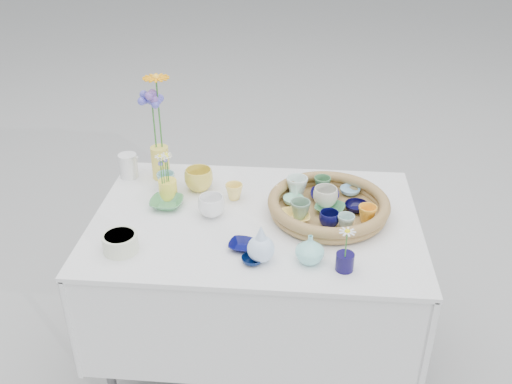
# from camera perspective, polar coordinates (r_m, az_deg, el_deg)

# --- Properties ---
(ground) EXTENTS (80.00, 80.00, 0.00)m
(ground) POSITION_cam_1_polar(r_m,az_deg,el_deg) (2.70, -0.04, -16.46)
(ground) COLOR #979796
(display_table) EXTENTS (1.26, 0.86, 0.77)m
(display_table) POSITION_cam_1_polar(r_m,az_deg,el_deg) (2.70, -0.04, -16.46)
(display_table) COLOR white
(display_table) RESTS_ON ground
(wicker_tray) EXTENTS (0.47, 0.47, 0.08)m
(wicker_tray) POSITION_cam_1_polar(r_m,az_deg,el_deg) (2.23, 7.25, -1.40)
(wicker_tray) COLOR brown
(wicker_tray) RESTS_ON display_table
(tray_ceramic_0) EXTENTS (0.12, 0.12, 0.03)m
(tray_ceramic_0) POSITION_cam_1_polar(r_m,az_deg,el_deg) (2.31, 6.88, -0.36)
(tray_ceramic_0) COLOR #110C46
(tray_ceramic_0) RESTS_ON wicker_tray
(tray_ceramic_1) EXTENTS (0.12, 0.12, 0.03)m
(tray_ceramic_1) POSITION_cam_1_polar(r_m,az_deg,el_deg) (2.25, 10.02, -1.49)
(tray_ceramic_1) COLOR black
(tray_ceramic_1) RESTS_ON wicker_tray
(tray_ceramic_2) EXTENTS (0.08, 0.08, 0.07)m
(tray_ceramic_2) POSITION_cam_1_polar(r_m,az_deg,el_deg) (2.18, 11.07, -2.17)
(tray_ceramic_2) COLOR #F4A126
(tray_ceramic_2) RESTS_ON wicker_tray
(tray_ceramic_3) EXTENTS (0.15, 0.15, 0.03)m
(tray_ceramic_3) POSITION_cam_1_polar(r_m,az_deg,el_deg) (2.23, 7.39, -1.65)
(tray_ceramic_3) COLOR #428153
(tray_ceramic_3) RESTS_ON wicker_tray
(tray_ceramic_4) EXTENTS (0.09, 0.09, 0.07)m
(tray_ceramic_4) POSITION_cam_1_polar(r_m,az_deg,el_deg) (2.17, 4.44, -1.77)
(tray_ceramic_4) COLOR slate
(tray_ceramic_4) RESTS_ON wicker_tray
(tray_ceramic_5) EXTENTS (0.10, 0.10, 0.03)m
(tray_ceramic_5) POSITION_cam_1_polar(r_m,az_deg,el_deg) (2.27, 3.77, -0.85)
(tray_ceramic_5) COLOR #99DFBE
(tray_ceramic_5) RESTS_ON wicker_tray
(tray_ceramic_6) EXTENTS (0.09, 0.09, 0.08)m
(tray_ceramic_6) POSITION_cam_1_polar(r_m,az_deg,el_deg) (2.31, 4.11, 0.55)
(tray_ceramic_6) COLOR silver
(tray_ceramic_6) RESTS_ON wicker_tray
(tray_ceramic_7) EXTENTS (0.13, 0.13, 0.08)m
(tray_ceramic_7) POSITION_cam_1_polar(r_m,az_deg,el_deg) (2.26, 6.95, -0.49)
(tray_ceramic_7) COLOR beige
(tray_ceramic_7) RESTS_ON wicker_tray
(tray_ceramic_8) EXTENTS (0.10, 0.10, 0.03)m
(tray_ceramic_8) POSITION_cam_1_polar(r_m,az_deg,el_deg) (2.36, 9.37, 0.10)
(tray_ceramic_8) COLOR #7CAECE
(tray_ceramic_8) RESTS_ON wicker_tray
(tray_ceramic_9) EXTENTS (0.10, 0.10, 0.06)m
(tray_ceramic_9) POSITION_cam_1_polar(r_m,az_deg,el_deg) (2.13, 7.32, -2.71)
(tray_ceramic_9) COLOR #08093C
(tray_ceramic_9) RESTS_ON wicker_tray
(tray_ceramic_10) EXTENTS (0.14, 0.14, 0.03)m
(tray_ceramic_10) POSITION_cam_1_polar(r_m,az_deg,el_deg) (2.16, 3.85, -2.52)
(tray_ceramic_10) COLOR #FFD15C
(tray_ceramic_10) RESTS_ON wicker_tray
(tray_ceramic_11) EXTENTS (0.09, 0.09, 0.06)m
(tray_ceramic_11) POSITION_cam_1_polar(r_m,az_deg,el_deg) (2.12, 8.96, -3.03)
(tray_ceramic_11) COLOR #9BBFB7
(tray_ceramic_11) RESTS_ON wicker_tray
(tray_ceramic_12) EXTENTS (0.09, 0.09, 0.06)m
(tray_ceramic_12) POSITION_cam_1_polar(r_m,az_deg,el_deg) (2.36, 6.64, 0.77)
(tray_ceramic_12) COLOR #427649
(tray_ceramic_12) RESTS_ON wicker_tray
(loose_ceramic_0) EXTENTS (0.16, 0.16, 0.09)m
(loose_ceramic_0) POSITION_cam_1_polar(r_m,az_deg,el_deg) (2.40, -5.75, 1.25)
(loose_ceramic_0) COLOR gold
(loose_ceramic_0) RESTS_ON display_table
(loose_ceramic_1) EXTENTS (0.08, 0.08, 0.07)m
(loose_ceramic_1) POSITION_cam_1_polar(r_m,az_deg,el_deg) (2.32, -2.20, 0.04)
(loose_ceramic_1) COLOR #FFDE6A
(loose_ceramic_1) RESTS_ON display_table
(loose_ceramic_2) EXTENTS (0.14, 0.14, 0.03)m
(loose_ceramic_2) POSITION_cam_1_polar(r_m,az_deg,el_deg) (2.31, -8.92, -1.09)
(loose_ceramic_2) COLOR #4A925A
(loose_ceramic_2) RESTS_ON display_table
(loose_ceramic_3) EXTENTS (0.13, 0.13, 0.08)m
(loose_ceramic_3) POSITION_cam_1_polar(r_m,az_deg,el_deg) (2.22, -4.48, -1.41)
(loose_ceramic_3) COLOR white
(loose_ceramic_3) RESTS_ON display_table
(loose_ceramic_4) EXTENTS (0.11, 0.11, 0.02)m
(loose_ceramic_4) POSITION_cam_1_polar(r_m,az_deg,el_deg) (2.04, -1.41, -5.36)
(loose_ceramic_4) COLOR #050749
(loose_ceramic_4) RESTS_ON display_table
(loose_ceramic_5) EXTENTS (0.10, 0.10, 0.07)m
(loose_ceramic_5) POSITION_cam_1_polar(r_m,az_deg,el_deg) (2.43, -8.98, 1.12)
(loose_ceramic_5) COLOR #82B8B6
(loose_ceramic_5) RESTS_ON display_table
(loose_ceramic_6) EXTENTS (0.08, 0.08, 0.02)m
(loose_ceramic_6) POSITION_cam_1_polar(r_m,az_deg,el_deg) (1.97, -0.39, -6.81)
(loose_ceramic_6) COLOR #04123A
(loose_ceramic_6) RESTS_ON display_table
(fluted_bowl) EXTENTS (0.16, 0.16, 0.07)m
(fluted_bowl) POSITION_cam_1_polar(r_m,az_deg,el_deg) (2.07, -13.42, -4.95)
(fluted_bowl) COLOR beige
(fluted_bowl) RESTS_ON display_table
(bud_vase_paleblue) EXTENTS (0.11, 0.11, 0.15)m
(bud_vase_paleblue) POSITION_cam_1_polar(r_m,az_deg,el_deg) (1.95, 0.50, -5.09)
(bud_vase_paleblue) COLOR #BBD5F7
(bud_vase_paleblue) RESTS_ON display_table
(bud_vase_seafoam) EXTENTS (0.12, 0.12, 0.10)m
(bud_vase_seafoam) POSITION_cam_1_polar(r_m,az_deg,el_deg) (1.96, 5.41, -5.68)
(bud_vase_seafoam) COLOR #88DBD2
(bud_vase_seafoam) RESTS_ON display_table
(bud_vase_cobalt) EXTENTS (0.08, 0.08, 0.06)m
(bud_vase_cobalt) POSITION_cam_1_polar(r_m,az_deg,el_deg) (1.95, 8.87, -6.91)
(bud_vase_cobalt) COLOR #100A3D
(bud_vase_cobalt) RESTS_ON display_table
(single_daisy) EXTENTS (0.08, 0.08, 0.12)m
(single_daisy) POSITION_cam_1_polar(r_m,az_deg,el_deg) (1.89, 9.01, -5.19)
(single_daisy) COLOR white
(single_daisy) RESTS_ON bud_vase_cobalt
(tall_vase_yellow) EXTENTS (0.10, 0.10, 0.14)m
(tall_vase_yellow) POSITION_cam_1_polar(r_m,az_deg,el_deg) (2.50, -9.53, 2.93)
(tall_vase_yellow) COLOR #E9D34A
(tall_vase_yellow) RESTS_ON display_table
(gerbera) EXTENTS (0.16, 0.16, 0.32)m
(gerbera) POSITION_cam_1_polar(r_m,az_deg,el_deg) (2.42, -9.67, 7.76)
(gerbera) COLOR #F99909
(gerbera) RESTS_ON tall_vase_yellow
(hydrangea) EXTENTS (0.10, 0.10, 0.30)m
(hydrangea) POSITION_cam_1_polar(r_m,az_deg,el_deg) (2.43, -10.16, 6.73)
(hydrangea) COLOR #704BAC
(hydrangea) RESTS_ON tall_vase_yellow
(white_pitcher) EXTENTS (0.13, 0.12, 0.11)m
(white_pitcher) POSITION_cam_1_polar(r_m,az_deg,el_deg) (2.54, -12.65, 2.57)
(white_pitcher) COLOR silver
(white_pitcher) RESTS_ON display_table
(daisy_cup) EXTENTS (0.08, 0.08, 0.08)m
(daisy_cup) POSITION_cam_1_polar(r_m,az_deg,el_deg) (2.35, -8.79, 0.29)
(daisy_cup) COLOR #FFE546
(daisy_cup) RESTS_ON display_table
(daisy_posy) EXTENTS (0.10, 0.10, 0.13)m
(daisy_posy) POSITION_cam_1_polar(r_m,az_deg,el_deg) (2.29, -9.09, 2.39)
(daisy_posy) COLOR silver
(daisy_posy) RESTS_ON daisy_cup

